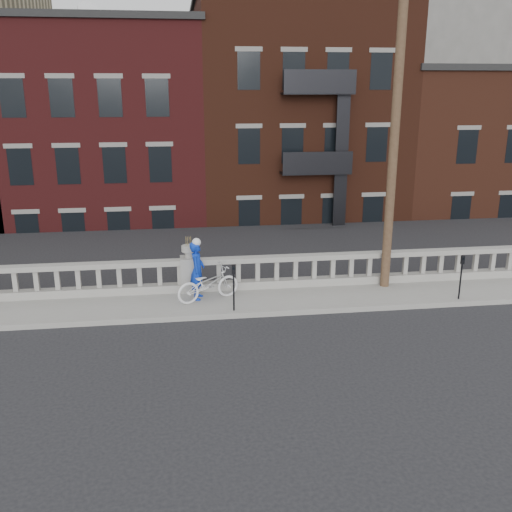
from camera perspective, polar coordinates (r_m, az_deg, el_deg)
The scene contains 10 objects.
ground at distance 14.39m, azimuth -6.18°, elevation -9.40°, with size 120.00×120.00×0.00m, color black.
sidewalk at distance 17.11m, azimuth -6.52°, elevation -4.80°, with size 32.00×2.20×0.15m, color gray.
balustrade at distance 17.82m, azimuth -6.66°, elevation -2.00°, with size 28.00×0.34×1.03m.
planter_pedestal at distance 17.76m, azimuth -6.68°, elevation -1.42°, with size 0.55×0.55×1.76m.
lower_level at distance 36.19m, azimuth -6.62°, elevation 10.66°, with size 80.00×44.00×20.80m.
utility_pole at distance 17.79m, azimuth 13.76°, elevation 12.75°, with size 1.60×0.28×10.00m.
parking_meter_c at distance 16.06m, azimuth -2.25°, elevation -2.65°, with size 0.10×0.09×1.36m.
parking_meter_d at distance 17.99m, azimuth 19.85°, elevation -1.53°, with size 0.10×0.09×1.36m.
bicycle at distance 17.00m, azimuth -4.82°, elevation -2.77°, with size 0.68×1.96×1.03m, color silver.
cyclist at distance 17.06m, azimuth -5.89°, elevation -1.44°, with size 0.64×0.42×1.77m, color #0B2BAA.
Camera 1 is at (-0.23, -12.95, 6.27)m, focal length 40.00 mm.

